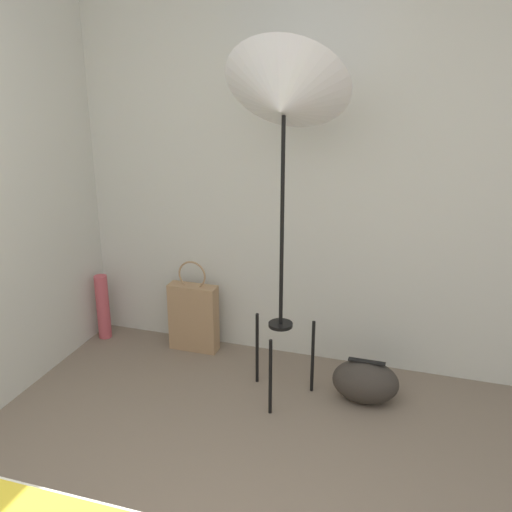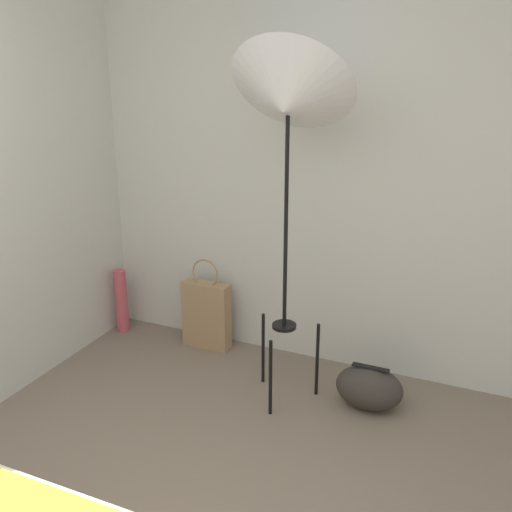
% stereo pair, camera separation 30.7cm
% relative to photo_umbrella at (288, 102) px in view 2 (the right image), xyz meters
% --- Properties ---
extents(wall_back, '(8.00, 0.05, 2.60)m').
position_rel_photo_umbrella_xyz_m(wall_back, '(-0.04, 0.55, -0.40)').
color(wall_back, beige).
rests_on(wall_back, ground_plane).
extents(photo_umbrella, '(0.66, 0.59, 2.03)m').
position_rel_photo_umbrella_xyz_m(photo_umbrella, '(0.00, 0.00, 0.00)').
color(photo_umbrella, black).
rests_on(photo_umbrella, ground_plane).
extents(tote_bag, '(0.33, 0.11, 0.64)m').
position_rel_photo_umbrella_xyz_m(tote_bag, '(-0.71, 0.38, -1.46)').
color(tote_bag, '#9E7A56').
rests_on(tote_bag, ground_plane).
extents(duffel_bag, '(0.39, 0.26, 0.26)m').
position_rel_photo_umbrella_xyz_m(duffel_bag, '(0.49, 0.09, -1.57)').
color(duffel_bag, '#332D28').
rests_on(duffel_bag, ground_plane).
extents(paper_roll, '(0.09, 0.09, 0.47)m').
position_rel_photo_umbrella_xyz_m(paper_roll, '(-1.39, 0.34, -1.47)').
color(paper_roll, '#BC4C56').
rests_on(paper_roll, ground_plane).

